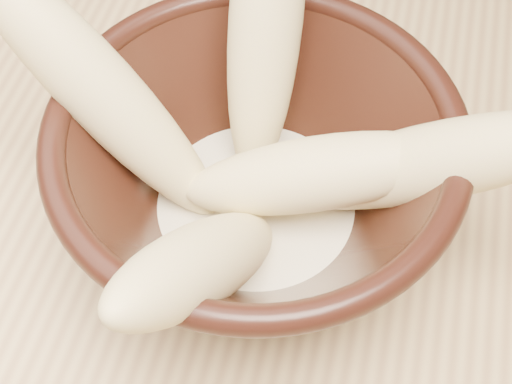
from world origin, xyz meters
TOP-DOWN VIEW (x-y plane):
  - table at (0.00, 0.00)m, footprint 1.20×0.80m
  - bowl at (-0.09, 0.05)m, footprint 0.23×0.23m
  - milk_puddle at (-0.09, 0.05)m, footprint 0.13×0.13m
  - banana_upright at (-0.10, 0.12)m, footprint 0.05×0.14m
  - banana_left at (-0.18, 0.05)m, footprint 0.18×0.08m
  - banana_right at (0.00, 0.06)m, footprint 0.18×0.05m
  - banana_across at (-0.06, 0.05)m, footprint 0.17×0.08m
  - banana_front at (-0.10, -0.03)m, footprint 0.09×0.16m

SIDE VIEW (x-z plane):
  - table at x=0.00m, z-range 0.30..1.05m
  - milk_puddle at x=-0.09m, z-range 0.78..0.80m
  - bowl at x=-0.09m, z-range 0.76..0.89m
  - banana_across at x=-0.06m, z-range 0.80..0.88m
  - banana_front at x=-0.10m, z-range 0.78..0.92m
  - banana_right at x=0.00m, z-range 0.78..0.93m
  - banana_left at x=-0.18m, z-range 0.78..0.96m
  - banana_upright at x=-0.10m, z-range 0.79..0.99m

